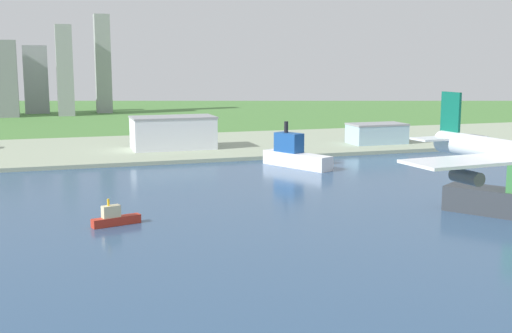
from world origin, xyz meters
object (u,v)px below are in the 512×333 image
at_px(warehouse_annex, 377,133).
at_px(ferry_boat, 295,155).
at_px(warehouse_main, 173,132).
at_px(tugboat_small, 115,218).

bearing_deg(warehouse_annex, ferry_boat, -143.07).
bearing_deg(warehouse_main, warehouse_annex, -6.49).
xyz_separation_m(ferry_boat, warehouse_main, (-55.86, 83.28, 6.21)).
xyz_separation_m(ferry_boat, warehouse_annex, (88.88, 66.81, 2.46)).
distance_m(ferry_boat, warehouse_main, 100.47).
relative_size(ferry_boat, warehouse_main, 0.83).
height_order(ferry_boat, tugboat_small, ferry_boat).
bearing_deg(ferry_boat, warehouse_main, 123.85).
distance_m(tugboat_small, warehouse_annex, 269.00).
distance_m(warehouse_main, warehouse_annex, 145.72).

